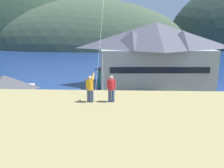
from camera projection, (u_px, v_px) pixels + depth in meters
The scene contains 21 objects.
ground_plane at pixel (106, 138), 24.80m from camera, with size 600.00×600.00×0.00m, color #66604C.
parking_lot_pad at pixel (108, 119), 29.63m from camera, with size 40.00×20.00×0.10m, color slate.
bay_water at pixel (117, 60), 83.01m from camera, with size 360.00×84.00×0.03m, color navy.
far_hill_west_ridge at pixel (29, 46), 139.33m from camera, with size 88.72×47.01×79.39m, color #334733.
far_hill_east_peak at pixel (87, 48), 130.47m from camera, with size 109.49×51.79×51.88m, color #3D4C38.
harbor_lodge at pixel (155, 52), 45.29m from camera, with size 22.26×12.93×12.28m.
storage_shed_near_lot at pixel (6, 92), 32.40m from camera, with size 7.19×5.61×5.02m.
storage_shed_waterside at pixel (112, 74), 46.03m from camera, with size 5.84×5.12×4.58m.
wharf_dock at pixel (121, 70), 61.02m from camera, with size 3.20×15.61×0.70m.
moored_boat_wharfside at pixel (109, 68), 62.90m from camera, with size 2.51×6.51×2.16m.
moored_boat_outer_mooring at pixel (135, 67), 63.99m from camera, with size 2.85×8.21×2.16m.
moored_boat_inner_slip at pixel (106, 71), 57.63m from camera, with size 3.08×8.03×2.16m.
parked_car_back_row_right at pixel (78, 107), 31.22m from camera, with size 4.35×2.36×1.82m.
parked_car_front_row_silver at pixel (66, 122), 26.33m from camera, with size 4.28×2.21×1.82m.
parked_car_corner_spot at pixel (217, 107), 30.97m from camera, with size 4.29×2.22×1.82m.
parked_car_back_row_left at pixel (158, 127), 24.96m from camera, with size 4.31×2.27×1.82m.
parked_car_mid_row_near at pixel (143, 109), 30.28m from camera, with size 4.25×2.15×1.82m.
parked_car_front_row_end at pixel (179, 110), 30.08m from camera, with size 4.24×2.14×1.82m.
parking_light_pole at pixel (102, 77), 34.04m from camera, with size 0.24×0.78×7.42m.
person_kite_flyer at pixel (90, 88), 15.08m from camera, with size 0.52×0.65×1.86m.
person_companion at pixel (111, 88), 15.11m from camera, with size 0.55×0.40×1.74m.
Camera 1 is at (1.64, -22.67, 11.46)m, focal length 37.68 mm.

